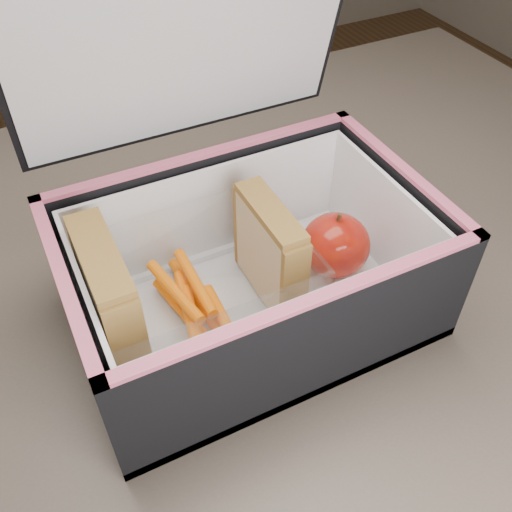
{
  "coord_description": "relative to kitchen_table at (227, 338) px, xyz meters",
  "views": [
    {
      "loc": [
        -0.15,
        -0.36,
        1.17
      ],
      "look_at": [
        0.02,
        -0.04,
        0.81
      ],
      "focal_mm": 40.0,
      "sensor_mm": 36.0,
      "label": 1
    }
  ],
  "objects": [
    {
      "name": "kitchen_table",
      "position": [
        0.0,
        0.0,
        0.0
      ],
      "size": [
        1.2,
        0.8,
        0.75
      ],
      "color": "brown",
      "rests_on": "ground"
    },
    {
      "name": "red_apple",
      "position": [
        0.1,
        -0.05,
        0.14
      ],
      "size": [
        0.07,
        0.07,
        0.07
      ],
      "rotation": [
        0.0,
        0.0,
        -0.0
      ],
      "color": "maroon",
      "rests_on": "paper_napkin"
    },
    {
      "name": "sandwich_right",
      "position": [
        0.03,
        -0.04,
        0.16
      ],
      "size": [
        0.03,
        0.09,
        0.1
      ],
      "color": "tan",
      "rests_on": "plastic_tub"
    },
    {
      "name": "plastic_tub",
      "position": [
        -0.04,
        -0.04,
        0.14
      ],
      "size": [
        0.19,
        0.14,
        0.08
      ],
      "primitive_type": null,
      "color": "white",
      "rests_on": "lunch_bag"
    },
    {
      "name": "sandwich_left",
      "position": [
        -0.12,
        -0.04,
        0.16
      ],
      "size": [
        0.03,
        0.1,
        0.11
      ],
      "color": "tan",
      "rests_on": "plastic_tub"
    },
    {
      "name": "carrot_sticks",
      "position": [
        -0.05,
        -0.04,
        0.12
      ],
      "size": [
        0.05,
        0.14,
        0.03
      ],
      "color": "orange",
      "rests_on": "plastic_tub"
    },
    {
      "name": "lunch_bag",
      "position": [
        0.01,
        -0.04,
        0.16
      ],
      "size": [
        0.31,
        0.26,
        0.31
      ],
      "color": "black",
      "rests_on": "kitchen_table"
    },
    {
      "name": "paper_napkin",
      "position": [
        0.09,
        -0.05,
        0.11
      ],
      "size": [
        0.09,
        0.09,
        0.01
      ],
      "primitive_type": "cube",
      "rotation": [
        0.0,
        0.0,
        -0.26
      ],
      "color": "white",
      "rests_on": "lunch_bag"
    }
  ]
}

